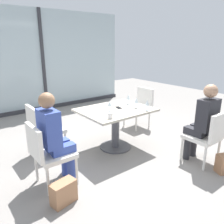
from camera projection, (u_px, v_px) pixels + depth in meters
ground_plane at (115, 147)px, 4.10m from camera, size 12.00×12.00×0.00m
window_wall_backdrop at (43, 66)px, 6.15m from camera, size 5.01×0.10×2.70m
dining_table_main at (115, 119)px, 3.93m from camera, size 1.22×0.95×0.73m
chair_front_right at (208, 134)px, 3.40m from camera, size 0.46×0.50×0.87m
chair_side_end at (47, 151)px, 2.87m from camera, size 0.50×0.46×0.87m
chair_far_right at (140, 105)px, 5.00m from camera, size 0.50×0.46×0.87m
chair_far_left at (43, 127)px, 3.69m from camera, size 0.50×0.46×0.87m
person_front_right at (203, 120)px, 3.42m from camera, size 0.34×0.39×1.26m
person_side_end at (54, 135)px, 2.87m from camera, size 0.39×0.34×1.26m
wine_glass_0 at (110, 104)px, 3.71m from camera, size 0.07×0.07×0.18m
wine_glass_1 at (128, 97)px, 4.14m from camera, size 0.07×0.07×0.18m
wine_glass_2 at (147, 103)px, 3.76m from camera, size 0.07×0.07×0.18m
wine_glass_3 at (136, 101)px, 3.91m from camera, size 0.07×0.07×0.18m
coffee_cup at (110, 116)px, 3.38m from camera, size 0.08×0.08×0.09m
cell_phone_on_table at (119, 108)px, 3.95m from camera, size 0.10×0.16×0.01m
handbag_1 at (64, 193)px, 2.63m from camera, size 0.32×0.21×0.28m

